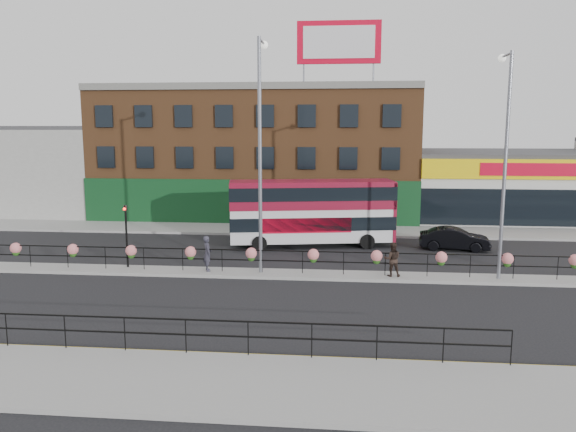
# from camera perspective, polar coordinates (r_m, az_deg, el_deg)

# --- Properties ---
(ground) EXTENTS (120.00, 120.00, 0.00)m
(ground) POSITION_cam_1_polar(r_m,az_deg,el_deg) (27.77, -0.59, -6.08)
(ground) COLOR black
(ground) RESTS_ON ground
(south_pavement) EXTENTS (60.00, 4.00, 0.15)m
(south_pavement) POSITION_cam_1_polar(r_m,az_deg,el_deg) (16.57, -5.18, -16.69)
(south_pavement) COLOR #959492
(south_pavement) RESTS_ON ground
(north_pavement) EXTENTS (60.00, 4.00, 0.15)m
(north_pavement) POSITION_cam_1_polar(r_m,az_deg,el_deg) (39.42, 1.25, -1.42)
(north_pavement) COLOR #959492
(north_pavement) RESTS_ON ground
(median) EXTENTS (60.00, 1.60, 0.15)m
(median) POSITION_cam_1_polar(r_m,az_deg,el_deg) (27.75, -0.60, -5.93)
(median) COLOR #959492
(median) RESTS_ON ground
(yellow_line_inner) EXTENTS (60.00, 0.10, 0.01)m
(yellow_line_inner) POSITION_cam_1_polar(r_m,az_deg,el_deg) (18.66, -3.84, -13.84)
(yellow_line_inner) COLOR gold
(yellow_line_inner) RESTS_ON ground
(yellow_line_outer) EXTENTS (60.00, 0.10, 0.01)m
(yellow_line_outer) POSITION_cam_1_polar(r_m,az_deg,el_deg) (18.50, -3.93, -14.05)
(yellow_line_outer) COLOR gold
(yellow_line_outer) RESTS_ON ground
(brick_building) EXTENTS (25.00, 12.21, 10.30)m
(brick_building) POSITION_cam_1_polar(r_m,az_deg,el_deg) (47.16, -2.89, 6.48)
(brick_building) COLOR brown
(brick_building) RESTS_ON ground
(supermarket) EXTENTS (15.00, 12.25, 5.30)m
(supermarket) POSITION_cam_1_polar(r_m,az_deg,el_deg) (48.60, 21.19, 3.03)
(supermarket) COLOR silver
(supermarket) RESTS_ON ground
(warehouse_west) EXTENTS (15.50, 12.00, 7.30)m
(warehouse_west) POSITION_cam_1_polar(r_m,az_deg,el_deg) (54.07, -24.69, 4.43)
(warehouse_west) COLOR #9A9A95
(warehouse_west) RESTS_ON ground
(billboard) EXTENTS (6.00, 0.29, 4.40)m
(billboard) POSITION_cam_1_polar(r_m,az_deg,el_deg) (42.06, 5.19, 17.15)
(billboard) COLOR red
(billboard) RESTS_ON brick_building
(median_railing) EXTENTS (30.04, 0.56, 1.23)m
(median_railing) POSITION_cam_1_polar(r_m,az_deg,el_deg) (27.52, -0.60, -3.98)
(median_railing) COLOR black
(median_railing) RESTS_ON median
(south_railing) EXTENTS (20.04, 0.05, 1.12)m
(south_railing) POSITION_cam_1_polar(r_m,az_deg,el_deg) (18.36, -10.37, -11.16)
(south_railing) COLOR black
(south_railing) RESTS_ON south_pavement
(double_decker_bus) EXTENTS (10.22, 4.08, 4.03)m
(double_decker_bus) POSITION_cam_1_polar(r_m,az_deg,el_deg) (34.13, 2.50, 1.01)
(double_decker_bus) COLOR silver
(double_decker_bus) RESTS_ON ground
(car) EXTENTS (2.38, 4.39, 1.34)m
(car) POSITION_cam_1_polar(r_m,az_deg,el_deg) (34.76, 16.56, -2.23)
(car) COLOR black
(car) RESTS_ON ground
(pedestrian_a) EXTENTS (0.94, 0.87, 1.77)m
(pedestrian_a) POSITION_cam_1_polar(r_m,az_deg,el_deg) (28.19, -8.19, -3.78)
(pedestrian_a) COLOR #302F3D
(pedestrian_a) RESTS_ON median
(pedestrian_b) EXTENTS (0.85, 0.68, 1.66)m
(pedestrian_b) POSITION_cam_1_polar(r_m,az_deg,el_deg) (27.39, 10.55, -4.34)
(pedestrian_b) COLOR black
(pedestrian_b) RESTS_ON median
(lamp_column_west) EXTENTS (0.41, 1.98, 11.29)m
(lamp_column_west) POSITION_cam_1_polar(r_m,az_deg,el_deg) (27.28, -2.80, 8.18)
(lamp_column_west) COLOR slate
(lamp_column_west) RESTS_ON median
(lamp_column_east) EXTENTS (0.38, 1.84, 10.49)m
(lamp_column_east) POSITION_cam_1_polar(r_m,az_deg,el_deg) (27.92, 21.15, 6.64)
(lamp_column_east) COLOR slate
(lamp_column_east) RESTS_ON median
(traffic_light_median) EXTENTS (0.15, 0.28, 3.65)m
(traffic_light_median) POSITION_cam_1_polar(r_m,az_deg,el_deg) (29.53, -16.15, -0.62)
(traffic_light_median) COLOR black
(traffic_light_median) RESTS_ON median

